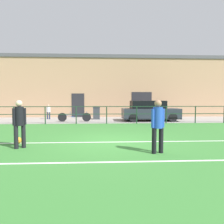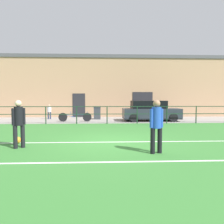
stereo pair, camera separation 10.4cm
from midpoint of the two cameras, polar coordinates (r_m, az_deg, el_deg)
The scene contains 14 objects.
ground at distance 8.50m, azimuth 0.03°, elevation -7.80°, with size 60.00×44.00×0.04m, color #387A33.
field_line_touchline at distance 8.34m, azimuth 0.08°, elevation -7.86°, with size 36.00×0.11×0.00m, color white.
field_line_hash at distance 5.81m, azimuth 1.33°, elevation -12.94°, with size 36.00×0.11×0.00m, color white.
pavement_strip at distance 16.91m, azimuth -1.32°, elevation -2.04°, with size 48.00×5.00×0.02m, color gray.
perimeter_fence at distance 14.36m, azimuth -1.09°, elevation -0.07°, with size 36.07×0.07×1.15m.
clubhouse_facade at distance 20.56m, azimuth -1.57°, elevation 6.66°, with size 28.00×2.56×5.53m.
player_goalkeeper at distance 7.84m, azimuth -22.89°, elevation -2.18°, with size 0.37×0.30×1.60m.
player_striker at distance 6.67m, azimuth 11.99°, elevation -2.87°, with size 0.43×0.28×1.61m.
soccer_ball_match at distance 8.78m, azimuth -23.15°, elevation -6.79°, with size 0.24×0.24×0.24m, color orange.
spectator_child at distance 17.97m, azimuth -15.95°, elevation 0.32°, with size 0.32×0.21×1.17m.
parked_car_red at distance 16.24m, azimuth 10.18°, elevation 0.21°, with size 4.11×1.88×1.48m.
bicycle_parked_1 at distance 15.69m, azimuth -9.49°, elevation -1.28°, with size 2.34×0.04×0.72m.
trash_bin_0 at distance 17.24m, azimuth -3.73°, elevation -0.27°, with size 0.55×0.47×0.97m.
trash_bin_1 at distance 19.57m, azimuth 13.60°, elevation 0.15°, with size 0.60×0.51×1.01m.
Camera 2 is at (-0.34, -8.33, 1.65)m, focal length 34.93 mm.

